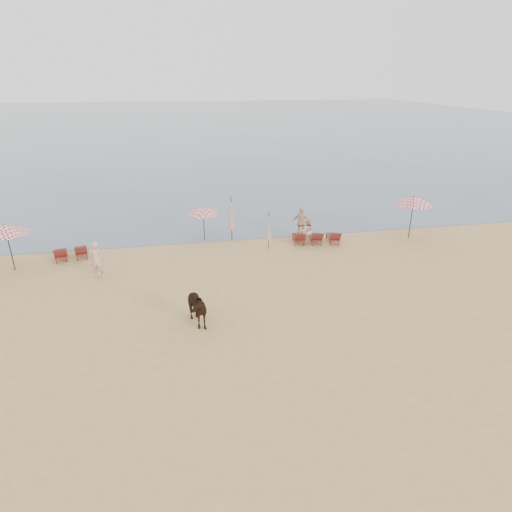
{
  "coord_description": "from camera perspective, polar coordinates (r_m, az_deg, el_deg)",
  "views": [
    {
      "loc": [
        -3.31,
        -12.61,
        8.72
      ],
      "look_at": [
        0.0,
        5.0,
        1.1
      ],
      "focal_mm": 30.0,
      "sensor_mm": 36.0,
      "label": 1
    }
  ],
  "objects": [
    {
      "name": "ground",
      "position": [
        15.69,
        3.43,
        -10.78
      ],
      "size": [
        120.0,
        120.0,
        0.0
      ],
      "primitive_type": "plane",
      "color": "tan",
      "rests_on": "ground"
    },
    {
      "name": "sea",
      "position": [
        93.08,
        -8.96,
        17.4
      ],
      "size": [
        160.0,
        140.0,
        0.06
      ],
      "primitive_type": "cube",
      "color": "#51606B",
      "rests_on": "ground"
    },
    {
      "name": "lounger_cluster_left",
      "position": [
        23.74,
        -23.45,
        0.49
      ],
      "size": [
        1.83,
        1.78,
        0.55
      ],
      "rotation": [
        0.0,
        0.0,
        0.22
      ],
      "color": "maroon",
      "rests_on": "ground"
    },
    {
      "name": "lounger_cluster_right",
      "position": [
        24.05,
        8.03,
        2.53
      ],
      "size": [
        2.72,
        1.85,
        0.56
      ],
      "rotation": [
        0.0,
        0.0,
        -0.15
      ],
      "color": "maroon",
      "rests_on": "ground"
    },
    {
      "name": "umbrella_open_left_a",
      "position": [
        23.06,
        -30.45,
        3.15
      ],
      "size": [
        2.07,
        2.07,
        2.36
      ],
      "rotation": [
        0.0,
        0.0,
        -0.3
      ],
      "color": "black",
      "rests_on": "ground"
    },
    {
      "name": "umbrella_open_left_b",
      "position": [
        24.06,
        -7.05,
        6.13
      ],
      "size": [
        1.63,
        1.66,
        2.08
      ],
      "rotation": [
        0.0,
        0.0,
        0.02
      ],
      "color": "black",
      "rests_on": "ground"
    },
    {
      "name": "umbrella_open_right",
      "position": [
        25.57,
        20.3,
        6.97
      ],
      "size": [
        2.06,
        2.06,
        2.51
      ],
      "rotation": [
        0.0,
        0.0,
        0.07
      ],
      "color": "black",
      "rests_on": "ground"
    },
    {
      "name": "umbrella_closed_left",
      "position": [
        22.8,
        1.69,
        3.97
      ],
      "size": [
        0.25,
        0.25,
        2.08
      ],
      "rotation": [
        0.0,
        0.0,
        0.13
      ],
      "color": "black",
      "rests_on": "ground"
    },
    {
      "name": "umbrella_closed_right",
      "position": [
        23.96,
        -3.3,
        5.64
      ],
      "size": [
        0.31,
        0.31,
        2.56
      ],
      "rotation": [
        0.0,
        0.0,
        0.42
      ],
      "color": "black",
      "rests_on": "ground"
    },
    {
      "name": "cow",
      "position": [
        16.21,
        -8.31,
        -6.77
      ],
      "size": [
        1.35,
        1.9,
        1.46
      ],
      "primitive_type": "imported",
      "rotation": [
        0.0,
        0.0,
        0.36
      ],
      "color": "black",
      "rests_on": "ground"
    },
    {
      "name": "beachgoer_left",
      "position": [
        20.89,
        -20.47,
        -0.47
      ],
      "size": [
        0.7,
        0.5,
        1.81
      ],
      "primitive_type": "imported",
      "rotation": [
        0.0,
        0.0,
        3.03
      ],
      "color": "tan",
      "rests_on": "ground"
    },
    {
      "name": "beachgoer_right_a",
      "position": [
        23.73,
        6.78,
        3.3
      ],
      "size": [
        0.78,
        0.63,
        1.54
      ],
      "primitive_type": "imported",
      "rotation": [
        0.0,
        0.0,
        3.2
      ],
      "color": "#E1AF8C",
      "rests_on": "ground"
    },
    {
      "name": "beachgoer_right_b",
      "position": [
        24.76,
        6.09,
        4.47
      ],
      "size": [
        1.13,
        0.85,
        1.78
      ],
      "primitive_type": "imported",
      "rotation": [
        0.0,
        0.0,
        2.69
      ],
      "color": "#D8AC87",
      "rests_on": "ground"
    }
  ]
}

